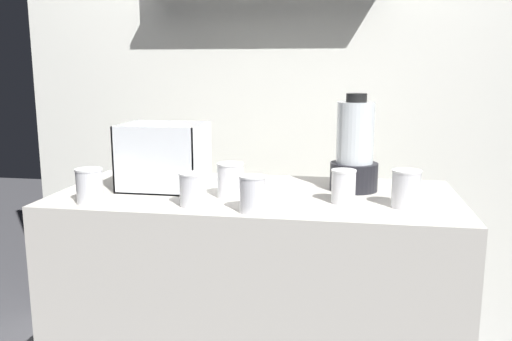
{
  "coord_description": "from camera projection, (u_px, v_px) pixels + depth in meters",
  "views": [
    {
      "loc": [
        0.3,
        -1.79,
        1.33
      ],
      "look_at": [
        0.0,
        0.0,
        0.98
      ],
      "focal_mm": 36.95,
      "sensor_mm": 36.0,
      "label": 1
    }
  ],
  "objects": [
    {
      "name": "counter",
      "position": [
        256.0,
        311.0,
        1.95
      ],
      "size": [
        1.4,
        0.64,
        0.9
      ],
      "primitive_type": "cube",
      "color": "beige",
      "rests_on": "ground_plane"
    },
    {
      "name": "back_wall_unit",
      "position": [
        282.0,
        83.0,
        2.54
      ],
      "size": [
        2.6,
        0.24,
        2.5
      ],
      "color": "silver",
      "rests_on": "ground_plane"
    },
    {
      "name": "carrot_display_bin",
      "position": [
        165.0,
        167.0,
        1.93
      ],
      "size": [
        0.29,
        0.25,
        0.24
      ],
      "color": "white",
      "rests_on": "counter"
    },
    {
      "name": "blender_pitcher",
      "position": [
        355.0,
        151.0,
        1.88
      ],
      "size": [
        0.17,
        0.17,
        0.35
      ],
      "color": "black",
      "rests_on": "counter"
    },
    {
      "name": "juice_cup_carrot_far_left",
      "position": [
        90.0,
        187.0,
        1.71
      ],
      "size": [
        0.09,
        0.09,
        0.11
      ],
      "color": "white",
      "rests_on": "counter"
    },
    {
      "name": "juice_cup_carrot_left",
      "position": [
        193.0,
        191.0,
        1.68
      ],
      "size": [
        0.09,
        0.09,
        0.11
      ],
      "color": "white",
      "rests_on": "counter"
    },
    {
      "name": "juice_cup_carrot_middle",
      "position": [
        230.0,
        181.0,
        1.79
      ],
      "size": [
        0.09,
        0.09,
        0.12
      ],
      "color": "white",
      "rests_on": "counter"
    },
    {
      "name": "juice_cup_pomegranate_right",
      "position": [
        252.0,
        196.0,
        1.6
      ],
      "size": [
        0.08,
        0.08,
        0.11
      ],
      "color": "white",
      "rests_on": "counter"
    },
    {
      "name": "juice_cup_beet_far_right",
      "position": [
        343.0,
        189.0,
        1.71
      ],
      "size": [
        0.08,
        0.08,
        0.11
      ],
      "color": "white",
      "rests_on": "counter"
    },
    {
      "name": "juice_cup_pomegranate_rightmost",
      "position": [
        406.0,
        191.0,
        1.66
      ],
      "size": [
        0.09,
        0.09,
        0.12
      ],
      "color": "white",
      "rests_on": "counter"
    }
  ]
}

